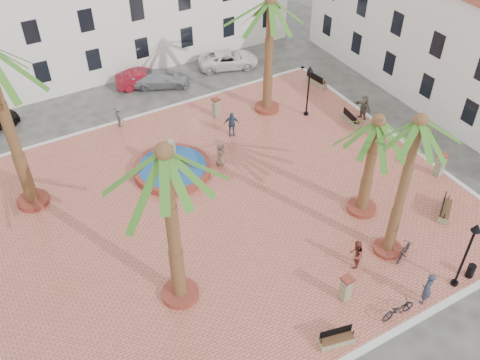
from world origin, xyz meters
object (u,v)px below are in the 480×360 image
at_px(bench_ne, 316,81).
at_px(lamppost_s, 470,245).
at_px(bicycle_b, 404,251).
at_px(pedestrian_fountain_a, 220,154).
at_px(palm_e, 376,135).
at_px(bench_e, 351,120).
at_px(palm_sw, 166,172).
at_px(bench_se, 445,210).
at_px(lamppost_e, 309,82).
at_px(palm_s, 417,137).
at_px(bollard_se, 346,288).
at_px(pedestrian_north, 119,116).
at_px(bicycle_a, 398,309).
at_px(litter_bin, 471,271).
at_px(cyclist_b, 356,254).
at_px(pedestrian_east, 364,107).
at_px(car_silver, 161,79).
at_px(cyclist_a, 427,288).
at_px(car_white, 228,59).
at_px(car_red, 143,78).
at_px(bench_s, 337,340).
at_px(pedestrian_fountain_b, 231,124).
at_px(bollard_e, 440,165).
at_px(bollard_n, 216,107).
at_px(fountain, 172,168).

xyz_separation_m(bench_ne, lamppost_s, (-5.41, -18.76, 2.48)).
distance_m(bicycle_b, pedestrian_fountain_a, 12.13).
height_order(palm_e, bench_e, palm_e).
relative_size(palm_sw, lamppost_s, 2.19).
bearing_deg(bench_se, bench_ne, 46.45).
height_order(bench_e, lamppost_e, lamppost_e).
distance_m(palm_s, lamppost_s, 5.65).
height_order(palm_s, lamppost_e, palm_s).
xyz_separation_m(bollard_se, pedestrian_north, (-4.15, 18.83, 0.04)).
bearing_deg(lamppost_e, bench_e, -48.58).
bearing_deg(bicycle_a, bench_e, -29.45).
height_order(litter_bin, bicycle_b, bicycle_b).
distance_m(palm_s, bicycle_a, 7.82).
xyz_separation_m(cyclist_b, pedestrian_east, (8.91, 10.14, 0.04)).
bearing_deg(pedestrian_fountain_a, car_silver, 54.02).
bearing_deg(palm_s, cyclist_b, 179.42).
xyz_separation_m(bench_se, lamppost_e, (-0.87, 11.97, 2.27)).
bearing_deg(bench_se, cyclist_a, -179.75).
height_order(bench_se, lamppost_s, lamppost_s).
xyz_separation_m(palm_sw, pedestrian_north, (2.46, 14.83, -6.76)).
bearing_deg(palm_s, car_white, 83.53).
bearing_deg(car_red, palm_e, -153.38).
xyz_separation_m(bicycle_a, bicycle_b, (2.69, 2.51, 0.00)).
relative_size(palm_e, bench_s, 3.77).
relative_size(bench_se, car_silver, 0.41).
bearing_deg(lamppost_s, bench_se, 49.37).
relative_size(bench_ne, car_white, 0.39).
relative_size(pedestrian_fountain_b, pedestrian_east, 0.99).
bearing_deg(bench_s, palm_s, 41.51).
bearing_deg(bollard_e, car_silver, 119.26).
relative_size(bench_se, pedestrian_north, 1.11).
bearing_deg(lamppost_s, bench_e, 71.65).
height_order(bench_se, bollard_e, bollard_e).
bearing_deg(palm_sw, car_silver, 69.27).
distance_m(palm_e, pedestrian_east, 10.17).
height_order(bench_ne, pedestrian_north, pedestrian_north).
distance_m(bollard_se, bicycle_a, 2.48).
height_order(palm_s, bollard_n, palm_s).
bearing_deg(pedestrian_east, car_silver, -139.30).
xyz_separation_m(cyclist_a, cyclist_b, (-1.44, 3.31, -0.10)).
bearing_deg(fountain, litter_bin, -57.52).
relative_size(lamppost_s, cyclist_a, 2.16).
height_order(palm_sw, pedestrian_fountain_b, palm_sw).
relative_size(bollard_e, cyclist_b, 0.91).
height_order(lamppost_e, bollard_n, lamppost_e).
bearing_deg(cyclist_a, cyclist_b, -88.80).
bearing_deg(bench_e, palm_e, 152.10).
bearing_deg(bench_s, pedestrian_east, 59.91).
xyz_separation_m(cyclist_b, car_red, (-2.40, 21.95, -0.33)).
bearing_deg(lamppost_s, pedestrian_fountain_b, 101.59).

